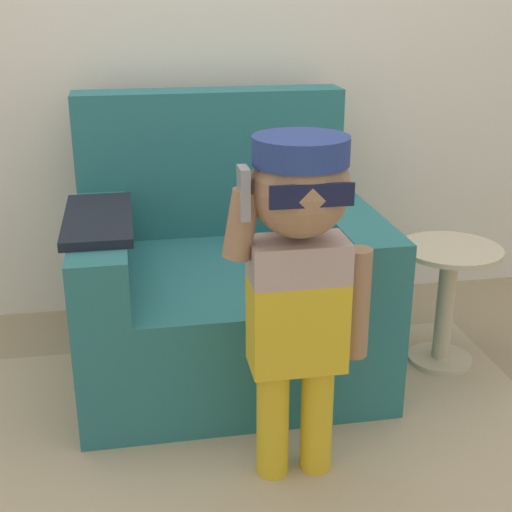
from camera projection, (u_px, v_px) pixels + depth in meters
name	position (u px, v px, depth m)	size (l,w,h in m)	color
ground_plane	(223.00, 372.00, 2.63)	(10.00, 10.00, 0.00)	#998466
armchair	(222.00, 278.00, 2.64)	(1.05, 0.95, 0.97)	#286B70
person_child	(299.00, 261.00, 1.87)	(0.41, 0.30, 0.99)	gold
side_table	(447.00, 294.00, 2.61)	(0.37, 0.37, 0.46)	beige
rug	(263.00, 429.00, 2.29)	(1.88, 1.25, 0.01)	tan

